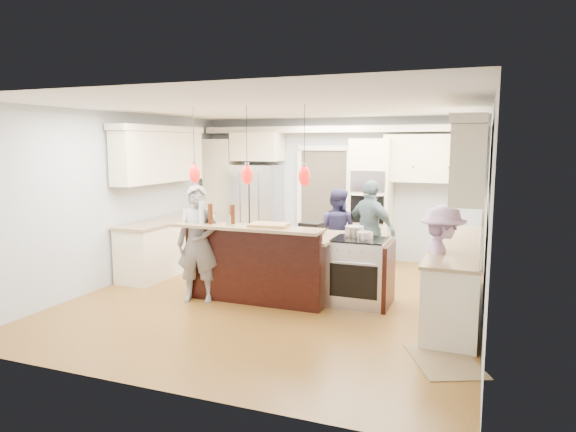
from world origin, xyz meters
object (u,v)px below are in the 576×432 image
object	(u,v)px
person_bar_end	(198,244)
person_far_left	(337,232)
island_range	(361,272)
refrigerator	(257,210)
kitchen_island	(265,263)

from	to	relation	value
person_bar_end	person_far_left	bearing A→B (deg)	40.29
island_range	person_bar_end	xyz separation A→B (m)	(-2.17, -0.67, 0.37)
refrigerator	person_bar_end	xyz separation A→B (m)	(0.54, -3.17, -0.08)
person_bar_end	island_range	bearing A→B (deg)	1.11
kitchen_island	person_bar_end	distance (m)	1.03
refrigerator	island_range	size ratio (longest dim) A/B	1.96
refrigerator	island_range	bearing A→B (deg)	-42.59
kitchen_island	person_far_left	distance (m)	1.68
kitchen_island	island_range	bearing A→B (deg)	3.09
kitchen_island	island_range	size ratio (longest dim) A/B	2.28
person_far_left	person_bar_end	bearing A→B (deg)	66.00
person_bar_end	person_far_left	size ratio (longest dim) A/B	1.12
kitchen_island	person_far_left	bearing A→B (deg)	67.07
island_range	person_far_left	world-z (taller)	person_far_left
island_range	refrigerator	bearing A→B (deg)	137.41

